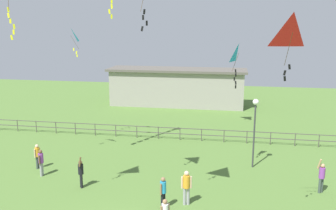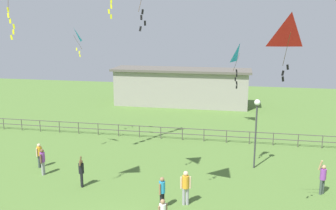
# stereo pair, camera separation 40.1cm
# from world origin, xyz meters

# --- Properties ---
(lamppost) EXTENTS (0.36, 0.36, 4.27)m
(lamppost) POSITION_xyz_m (5.54, 9.37, 3.12)
(lamppost) COLOR #38383D
(lamppost) RESTS_ON ground_plane
(person_0) EXTENTS (0.29, 0.46, 1.59)m
(person_0) POSITION_xyz_m (1.09, 3.32, 0.91)
(person_0) COLOR black
(person_0) RESTS_ON ground_plane
(person_1) EXTENTS (0.51, 0.32, 1.74)m
(person_1) POSITION_xyz_m (2.13, 3.89, 1.00)
(person_1) COLOR #99999E
(person_1) RESTS_ON ground_plane
(person_2) EXTENTS (0.29, 0.47, 1.57)m
(person_2) POSITION_xyz_m (-6.54, 5.93, 0.90)
(person_2) COLOR #99999E
(person_2) RESTS_ON ground_plane
(person_5) EXTENTS (0.28, 0.44, 1.52)m
(person_5) POSITION_xyz_m (-7.31, 6.93, 0.88)
(person_5) COLOR #3F4C47
(person_5) RESTS_ON ground_plane
(person_6) EXTENTS (0.30, 0.47, 1.80)m
(person_6) POSITION_xyz_m (-3.66, 4.84, 0.90)
(person_6) COLOR black
(person_6) RESTS_ON ground_plane
(person_7) EXTENTS (0.49, 0.38, 1.88)m
(person_7) POSITION_xyz_m (8.85, 6.38, 0.94)
(person_7) COLOR #3F4C47
(person_7) RESTS_ON ground_plane
(kite_3) EXTENTS (1.10, 1.15, 2.46)m
(kite_3) POSITION_xyz_m (6.19, 1.51, 8.26)
(kite_3) COLOR red
(kite_5) EXTENTS (0.63, 0.84, 2.49)m
(kite_5) POSITION_xyz_m (4.40, 7.93, 6.95)
(kite_5) COLOR #198CD1
(kite_7) EXTENTS (0.93, 1.22, 2.01)m
(kite_7) POSITION_xyz_m (-7.05, 12.03, 7.78)
(kite_7) COLOR #19B2B2
(waterfront_railing) EXTENTS (36.06, 0.06, 0.95)m
(waterfront_railing) POSITION_xyz_m (-0.38, 14.00, 0.63)
(waterfront_railing) COLOR #4C4742
(waterfront_railing) RESTS_ON ground_plane
(pavilion_building) EXTENTS (14.56, 3.94, 3.95)m
(pavilion_building) POSITION_xyz_m (-1.66, 26.00, 2.00)
(pavilion_building) COLOR gray
(pavilion_building) RESTS_ON ground_plane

